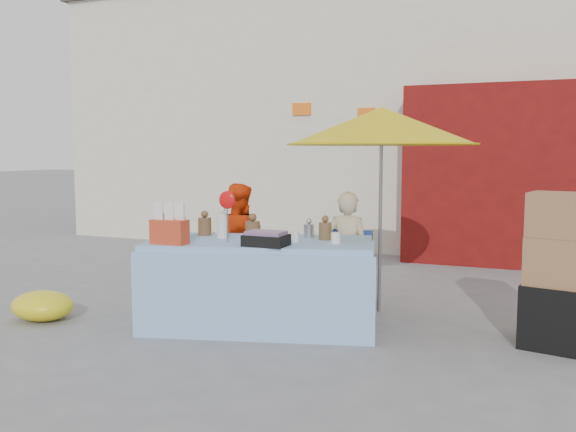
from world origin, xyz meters
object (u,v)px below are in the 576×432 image
at_px(chair_left, 232,281).
at_px(vendor_orange, 237,243).
at_px(umbrella, 382,127).
at_px(market_table, 259,282).
at_px(vendor_beige, 347,252).
at_px(chair_right, 343,291).
at_px(box_stack, 562,277).

distance_m(chair_left, vendor_orange, 0.42).
height_order(chair_left, umbrella, umbrella).
bearing_deg(market_table, vendor_beige, 36.30).
height_order(chair_left, chair_right, same).
relative_size(chair_right, box_stack, 0.65).
relative_size(chair_left, box_stack, 0.65).
bearing_deg(umbrella, market_table, -134.77).
height_order(market_table, vendor_beige, market_table).
bearing_deg(market_table, chair_right, 30.96).
xyz_separation_m(chair_left, umbrella, (1.55, 0.28, 1.64)).
xyz_separation_m(market_table, chair_left, (-0.62, 0.65, -0.17)).
bearing_deg(umbrella, chair_right, -136.54).
bearing_deg(umbrella, chair_left, -169.61).
distance_m(market_table, box_stack, 2.64).
bearing_deg(vendor_orange, chair_left, 90.22).
bearing_deg(umbrella, vendor_orange, -174.47).
bearing_deg(vendor_beige, umbrella, -153.24).
bearing_deg(box_stack, chair_left, 174.72).
relative_size(vendor_orange, box_stack, 1.00).
bearing_deg(box_stack, chair_right, 171.43).
bearing_deg(vendor_beige, chair_left, 6.33).
bearing_deg(box_stack, vendor_beige, 167.68).
bearing_deg(market_table, box_stack, -7.46).
height_order(vendor_orange, umbrella, umbrella).
xyz_separation_m(chair_left, vendor_beige, (1.25, 0.13, 0.37)).
xyz_separation_m(chair_left, chair_right, (1.25, 0.00, 0.00)).
bearing_deg(market_table, vendor_orange, 113.51).
distance_m(chair_right, box_stack, 2.04).
bearing_deg(vendor_beige, market_table, 51.58).
bearing_deg(vendor_orange, box_stack, 172.57).
bearing_deg(umbrella, vendor_beige, -153.43).
bearing_deg(chair_left, chair_right, 0.20).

